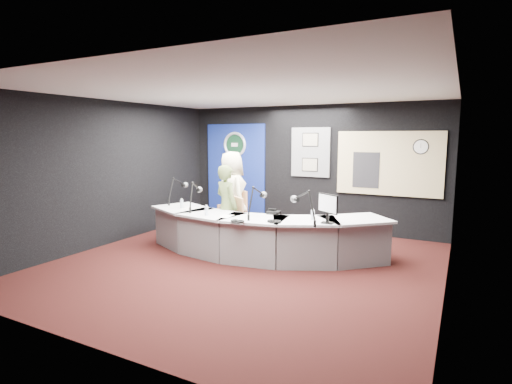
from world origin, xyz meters
The scene contains 33 objects.
ground centered at (0.00, 0.00, 0.00)m, with size 6.00×6.00×0.00m, color black.
ceiling centered at (0.00, 0.00, 2.80)m, with size 6.00×6.00×0.02m, color silver.
wall_back centered at (0.00, 3.00, 1.40)m, with size 6.00×0.02×2.80m, color black.
wall_front centered at (0.00, -3.00, 1.40)m, with size 6.00×0.02×2.80m, color black.
wall_left centered at (-3.00, 0.00, 1.40)m, with size 0.02×6.00×2.80m, color black.
wall_right centered at (3.00, 0.00, 1.40)m, with size 0.02×6.00×2.80m, color black.
broadcast_desk centered at (-0.05, 0.55, 0.38)m, with size 4.50×1.90×0.75m, color silver, non-canonical shape.
backdrop_panel centered at (-1.90, 2.97, 1.25)m, with size 1.60×0.05×2.30m, color navy.
agency_seal centered at (-1.90, 2.93, 1.90)m, with size 0.63×0.63×0.07m, color silver.
seal_center centered at (-1.90, 2.94, 1.90)m, with size 0.48×0.48×0.01m, color #0E321C.
pinboard centered at (0.05, 2.97, 1.75)m, with size 0.90×0.04×1.10m, color slate.
framed_photo_upper centered at (0.05, 2.94, 2.03)m, with size 0.34×0.02×0.27m, color gray.
framed_photo_lower centered at (0.05, 2.94, 1.47)m, with size 0.34×0.02×0.27m, color gray.
booth_window_frame centered at (1.75, 2.97, 1.55)m, with size 2.12×0.06×1.32m, color tan.
booth_glow centered at (1.75, 2.96, 1.55)m, with size 2.00×0.02×1.20m, color #D0C383.
equipment_rack centered at (1.30, 2.94, 1.40)m, with size 0.55×0.02×0.75m, color black.
wall_clock centered at (2.35, 2.94, 1.90)m, with size 0.28×0.28×0.01m, color white.
armchair_left centered at (-1.20, 1.61, 0.49)m, with size 0.55×0.55×0.99m, color #B77C53, non-canonical shape.
armchair_right centered at (-0.79, 0.74, 0.52)m, with size 0.59×0.59×1.05m, color #B77C53, non-canonical shape.
draped_jacket centered at (-1.34, 1.83, 0.62)m, with size 0.50×0.10×0.70m, color #666056.
person_man centered at (-1.20, 1.61, 0.90)m, with size 0.88×0.57×1.79m, color beige.
person_woman centered at (-0.79, 0.74, 0.79)m, with size 0.58×0.38×1.58m, color #506032.
computer_monitor centered at (1.28, 0.38, 1.07)m, with size 0.46×0.03×0.31m, color black.
desk_phone centered at (0.21, 0.69, 0.78)m, with size 0.22×0.18×0.05m, color black.
headphones_near centered at (0.51, 0.06, 0.77)m, with size 0.20×0.20×0.03m, color black.
headphones_far centered at (-0.01, -0.20, 0.77)m, with size 0.22×0.22×0.04m, color black.
paper_stack centered at (-1.45, 0.47, 0.75)m, with size 0.20×0.29×0.00m, color white.
notepad centered at (-0.42, 0.11, 0.75)m, with size 0.20×0.28×0.00m, color white.
boom_mic_a centered at (-2.02, 0.83, 1.05)m, with size 0.18×0.74×0.60m, color black, non-canonical shape.
boom_mic_b centered at (-1.25, 0.37, 1.05)m, with size 0.33×0.70×0.60m, color black, non-canonical shape.
boom_mic_c centered at (0.07, 0.30, 1.05)m, with size 0.16×0.74×0.60m, color black, non-canonical shape.
boom_mic_d centered at (0.94, 0.24, 1.05)m, with size 0.61×0.50×0.60m, color black, non-canonical shape.
water_bottles centered at (-0.31, 0.29, 0.84)m, with size 2.64×0.57×0.18m, color silver, non-canonical shape.
Camera 1 is at (3.12, -5.57, 2.10)m, focal length 28.00 mm.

